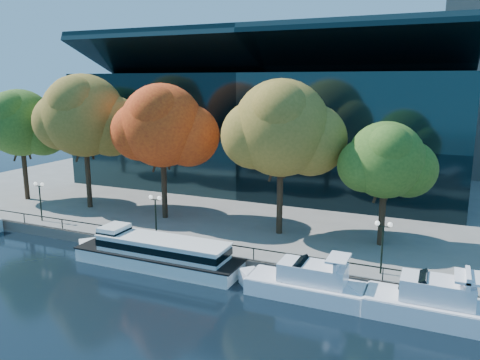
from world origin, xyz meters
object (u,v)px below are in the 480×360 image
at_px(cruiser_near, 313,284).
at_px(lamp_1, 155,207).
at_px(tour_boat, 154,251).
at_px(lamp_2, 383,235).
at_px(tree_3, 283,130).
at_px(tree_2, 163,127).
at_px(lamp_0, 40,192).
at_px(tree_4, 387,162).
at_px(tree_0, 21,124).
at_px(cruiser_far, 436,304).
at_px(tree_1, 85,117).

bearing_deg(cruiser_near, lamp_1, 165.83).
height_order(tour_boat, lamp_1, lamp_1).
bearing_deg(lamp_2, lamp_1, 180.00).
bearing_deg(tree_3, tree_2, 179.48).
bearing_deg(cruiser_near, tree_2, 151.58).
xyz_separation_m(tour_boat, cruiser_near, (13.59, -0.43, -0.25)).
distance_m(tree_3, lamp_0, 25.44).
bearing_deg(lamp_1, tree_4, 18.73).
bearing_deg(tree_0, tour_boat, -21.35).
distance_m(lamp_0, lamp_2, 33.64).
bearing_deg(cruiser_far, tree_0, 167.76).
distance_m(tree_2, lamp_1, 9.27).
height_order(cruiser_near, tree_2, tree_2).
height_order(cruiser_near, tree_0, tree_0).
relative_size(cruiser_near, cruiser_far, 1.04).
distance_m(tree_1, lamp_2, 33.96).
bearing_deg(tree_1, lamp_2, -10.71).
height_order(tree_2, tree_3, tree_3).
bearing_deg(tree_1, lamp_1, -25.59).
distance_m(tour_boat, tree_1, 20.35).
xyz_separation_m(tree_1, tree_4, (31.91, 0.28, -2.78)).
bearing_deg(tree_3, cruiser_near, -59.81).
relative_size(tour_boat, lamp_2, 3.93).
distance_m(cruiser_near, lamp_2, 6.41).
xyz_separation_m(tree_1, lamp_1, (12.88, -6.17, -7.18)).
xyz_separation_m(lamp_1, lamp_2, (19.74, 0.00, 0.00)).
height_order(lamp_0, lamp_2, same).
bearing_deg(tree_3, tree_4, 3.47).
bearing_deg(cruiser_far, lamp_0, 174.01).
height_order(cruiser_far, tree_0, tree_0).
xyz_separation_m(tree_2, tree_4, (21.80, 0.44, -2.09)).
xyz_separation_m(tree_0, tree_1, (9.54, 0.12, 1.08)).
height_order(lamp_1, lamp_2, same).
bearing_deg(tree_4, lamp_2, -83.70).
relative_size(tree_4, lamp_0, 2.68).
xyz_separation_m(tree_2, tree_3, (12.68, -0.12, 0.24)).
relative_size(cruiser_near, tree_2, 0.83).
height_order(tree_2, lamp_0, tree_2).
relative_size(cruiser_near, lamp_0, 2.84).
xyz_separation_m(tree_4, lamp_0, (-32.93, -6.45, -4.40)).
height_order(tree_0, tree_2, tree_2).
distance_m(tree_0, tree_3, 32.34).
height_order(tree_0, lamp_0, tree_0).
xyz_separation_m(cruiser_far, tree_4, (-4.63, 10.40, 7.24)).
bearing_deg(lamp_0, tree_0, 144.62).
distance_m(tree_0, tree_4, 41.49).
relative_size(cruiser_far, tree_1, 0.74).
height_order(tree_4, lamp_2, tree_4).
bearing_deg(tree_2, lamp_2, -14.96).
relative_size(tree_3, tree_4, 1.33).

